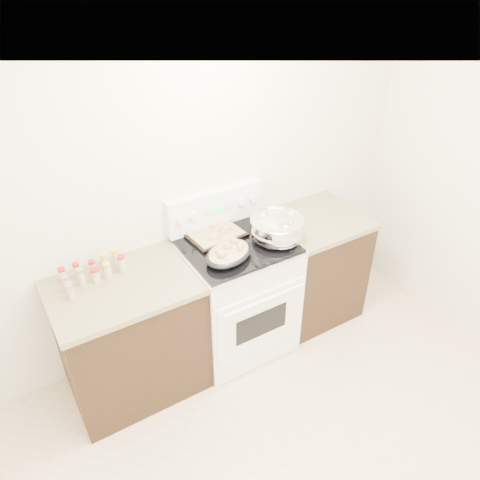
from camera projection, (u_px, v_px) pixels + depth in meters
room_shell at (354, 285)px, 1.69m from camera, size 4.10×3.60×2.75m
counter_left at (132, 336)px, 3.19m from camera, size 0.93×0.67×0.92m
counter_right at (312, 265)px, 3.86m from camera, size 0.73×0.67×0.92m
kitchen_range at (236, 293)px, 3.53m from camera, size 0.78×0.73×1.22m
mixing_bowl at (277, 229)px, 3.26m from camera, size 0.42×0.42×0.22m
roasting_pan at (229, 253)px, 3.09m from camera, size 0.44×0.38×0.12m
baking_sheet at (217, 234)px, 3.34m from camera, size 0.41×0.31×0.06m
wooden_spoon at (224, 244)px, 3.25m from camera, size 0.15×0.22×0.04m
blue_ladle at (279, 230)px, 3.35m from camera, size 0.12×0.28×0.10m
spice_jars at (93, 271)px, 2.94m from camera, size 0.40×0.23×0.13m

